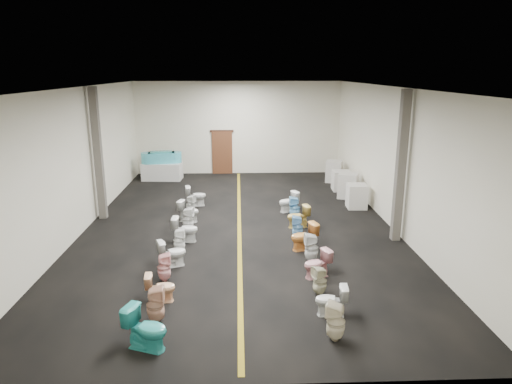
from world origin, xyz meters
TOP-DOWN VIEW (x-y plane):
  - floor at (0.00, 0.00)m, footprint 16.00×16.00m
  - ceiling at (0.00, 0.00)m, footprint 16.00×16.00m
  - wall_back at (0.00, 8.00)m, footprint 10.00×0.00m
  - wall_front at (0.00, -8.00)m, footprint 10.00×0.00m
  - wall_left at (-5.00, 0.00)m, footprint 0.00×16.00m
  - wall_right at (5.00, 0.00)m, footprint 0.00×16.00m
  - aisle_stripe at (0.00, 0.00)m, footprint 0.12×15.60m
  - back_door at (-0.80, 7.94)m, footprint 1.00×0.10m
  - door_frame at (-0.80, 7.95)m, footprint 1.15×0.08m
  - column_left at (-4.75, 1.00)m, footprint 0.25×0.25m
  - column_right at (4.75, -1.50)m, footprint 0.25×0.25m
  - display_table at (-3.59, 6.73)m, footprint 1.87×1.03m
  - bathtub at (-3.59, 6.73)m, footprint 1.85×0.84m
  - appliance_crate_a at (4.40, 1.82)m, footprint 0.73×0.73m
  - appliance_crate_b at (4.40, 3.23)m, footprint 0.95×0.95m
  - appliance_crate_c at (4.40, 4.42)m, footprint 0.77×0.77m
  - appliance_crate_d at (4.40, 5.93)m, footprint 0.89×0.89m
  - toilet_left_0 at (-1.74, -6.89)m, footprint 0.92×0.72m
  - toilet_left_1 at (-1.72, -6.00)m, footprint 0.40×0.39m
  - toilet_left_2 at (-1.77, -5.11)m, footprint 0.68×0.43m
  - toilet_left_3 at (-1.85, -4.08)m, footprint 0.39×0.39m
  - toilet_left_4 at (-1.77, -3.21)m, footprint 0.83×0.66m
  - toilet_left_5 at (-1.70, -2.26)m, footprint 0.34×0.34m
  - toilet_left_6 at (-1.63, -1.41)m, footprint 0.77×0.46m
  - toilet_left_7 at (-1.64, -0.46)m, footprint 0.40×0.39m
  - toilet_left_8 at (-1.72, 0.48)m, footprint 0.80×0.60m
  - toilet_left_9 at (-1.74, 1.34)m, footprint 0.40×0.40m
  - toilet_left_10 at (-1.64, 2.34)m, footprint 0.82×0.55m
  - toilet_right_0 at (1.80, -6.77)m, footprint 0.48×0.47m
  - toilet_right_1 at (1.90, -5.85)m, footprint 0.70×0.44m
  - toilet_right_2 at (1.82, -4.96)m, footprint 0.41×0.41m
  - toilet_right_3 at (1.92, -4.02)m, footprint 0.79×0.62m
  - toilet_right_4 at (1.93, -3.08)m, footprint 0.39×0.38m
  - toilet_right_5 at (1.85, -2.21)m, footprint 0.87×0.66m
  - toilet_right_6 at (1.78, -1.30)m, footprint 0.36×0.35m
  - toilet_right_7 at (1.93, -0.29)m, footprint 0.80×0.57m
  - toilet_right_8 at (1.93, 0.64)m, footprint 0.37×0.36m
  - toilet_right_9 at (1.80, 1.46)m, footprint 0.83×0.68m

SIDE VIEW (x-z plane):
  - floor at x=0.00m, z-range 0.00..0.00m
  - aisle_stripe at x=0.00m, z-range 0.00..0.01m
  - toilet_left_2 at x=-1.77m, z-range 0.00..0.66m
  - toilet_right_1 at x=1.90m, z-range 0.00..0.68m
  - toilet_left_9 at x=-1.74m, z-range 0.00..0.69m
  - toilet_right_2 at x=1.82m, z-range 0.00..0.70m
  - toilet_right_3 at x=1.92m, z-range 0.00..0.71m
  - toilet_left_5 at x=-1.70m, z-range 0.00..0.71m
  - toilet_left_3 at x=-1.85m, z-range 0.00..0.72m
  - toilet_left_8 at x=-1.72m, z-range 0.00..0.73m
  - toilet_right_6 at x=1.78m, z-range 0.00..0.73m
  - toilet_right_9 at x=1.80m, z-range 0.00..0.74m
  - toilet_right_7 at x=1.93m, z-range 0.00..0.74m
  - toilet_left_4 at x=-1.77m, z-range 0.00..0.74m
  - toilet_left_6 at x=-1.63m, z-range 0.00..0.77m
  - toilet_left_7 at x=-1.64m, z-range 0.00..0.78m
  - toilet_left_10 at x=-1.64m, z-range 0.00..0.78m
  - toilet_right_0 at x=1.80m, z-range 0.00..0.79m
  - toilet_right_5 at x=1.85m, z-range 0.00..0.79m
  - toilet_right_8 at x=1.93m, z-range 0.00..0.79m
  - toilet_left_1 at x=-1.72m, z-range 0.00..0.80m
  - display_table at x=-3.59m, z-range 0.00..0.80m
  - toilet_right_4 at x=1.93m, z-range 0.00..0.81m
  - toilet_left_0 at x=-1.74m, z-range 0.00..0.83m
  - appliance_crate_c at x=4.40m, z-range 0.00..0.85m
  - appliance_crate_a at x=4.40m, z-range 0.00..0.90m
  - appliance_crate_d at x=4.40m, z-range 0.00..0.99m
  - appliance_crate_b at x=4.40m, z-range 0.00..1.00m
  - back_door at x=-0.80m, z-range 0.00..2.10m
  - bathtub at x=-3.59m, z-range 0.79..1.34m
  - door_frame at x=-0.80m, z-range 2.07..2.17m
  - wall_back at x=0.00m, z-range -2.75..7.25m
  - wall_front at x=0.00m, z-range -2.75..7.25m
  - wall_left at x=-5.00m, z-range -5.75..10.25m
  - wall_right at x=5.00m, z-range -5.75..10.25m
  - column_left at x=-4.75m, z-range 0.00..4.50m
  - column_right at x=4.75m, z-range 0.00..4.50m
  - ceiling at x=0.00m, z-range 4.50..4.50m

